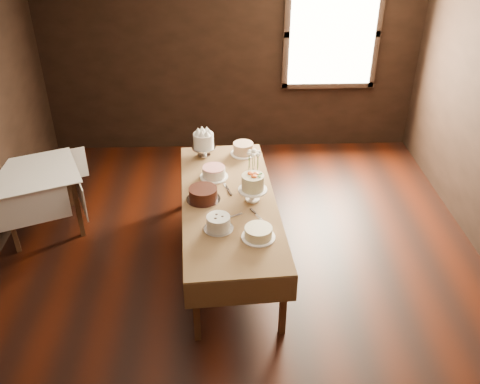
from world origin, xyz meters
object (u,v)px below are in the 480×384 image
(side_table, at_px, (36,178))
(cake_lattice, at_px, (214,173))
(cake_server_b, at_px, (259,218))
(cake_server_c, at_px, (226,187))
(cake_swirl, at_px, (218,223))
(cake_server_a, at_px, (235,215))
(cake_cream, at_px, (258,233))
(cake_flowers, at_px, (253,189))
(cake_server_d, at_px, (255,186))
(flower_vase, at_px, (253,175))
(cake_speckled, at_px, (243,149))
(cake_meringue, at_px, (204,146))
(cake_chocolate, at_px, (203,194))
(display_table, at_px, (229,204))

(side_table, distance_m, cake_lattice, 1.90)
(cake_lattice, relative_size, cake_server_b, 1.33)
(cake_lattice, height_order, cake_server_c, cake_lattice)
(cake_swirl, bearing_deg, cake_server_a, 53.14)
(cake_server_a, bearing_deg, cake_server_c, 74.41)
(cake_cream, bearing_deg, cake_flowers, 91.30)
(cake_server_d, relative_size, flower_vase, 1.65)
(cake_cream, relative_size, cake_server_d, 1.29)
(cake_swirl, height_order, cake_server_c, cake_swirl)
(side_table, distance_m, cake_server_c, 2.05)
(cake_server_c, bearing_deg, cake_swirl, 157.21)
(cake_server_b, bearing_deg, cake_speckled, 158.25)
(cake_meringue, height_order, cake_server_c, cake_meringue)
(cake_speckled, height_order, cake_server_d, cake_speckled)
(cake_chocolate, xyz_separation_m, cake_server_b, (0.52, -0.33, -0.06))
(cake_chocolate, height_order, cake_swirl, cake_swirl)
(cake_flowers, bearing_deg, display_table, 177.71)
(cake_server_c, bearing_deg, cake_server_a, 171.94)
(cake_server_a, distance_m, cake_server_b, 0.22)
(side_table, distance_m, cake_speckled, 2.24)
(cake_server_a, height_order, cake_server_c, same)
(cake_chocolate, height_order, cake_server_b, cake_chocolate)
(display_table, bearing_deg, cake_speckled, 79.15)
(side_table, distance_m, cake_meringue, 1.81)
(cake_flowers, bearing_deg, cake_server_b, -81.78)
(cake_meringue, relative_size, cake_server_d, 1.26)
(cake_server_b, bearing_deg, display_table, -165.37)
(side_table, bearing_deg, cake_swirl, -29.78)
(display_table, distance_m, cake_cream, 0.67)
(cake_server_c, height_order, flower_vase, flower_vase)
(cake_speckled, relative_size, cake_flowers, 1.06)
(cake_swirl, relative_size, flower_vase, 1.95)
(cake_flowers, xyz_separation_m, flower_vase, (0.03, 0.34, -0.05))
(cake_lattice, relative_size, cake_swirl, 1.13)
(cake_server_a, bearing_deg, cake_meringue, 80.85)
(cake_flowers, relative_size, cake_server_c, 1.20)
(side_table, bearing_deg, cake_chocolate, -19.09)
(cake_meringue, relative_size, cake_lattice, 0.95)
(cake_cream, xyz_separation_m, cake_server_c, (-0.26, 0.84, -0.05))
(cake_server_c, bearing_deg, display_table, 168.53)
(cake_lattice, bearing_deg, cake_meringue, 103.20)
(display_table, height_order, cake_cream, cake_cream)
(display_table, relative_size, cake_server_b, 9.75)
(cake_chocolate, height_order, flower_vase, flower_vase)
(cake_meringue, height_order, cake_server_d, cake_meringue)
(side_table, relative_size, cake_flowers, 3.84)
(cake_server_d, bearing_deg, cake_swirl, -171.37)
(cake_meringue, height_order, cake_server_b, cake_meringue)
(display_table, bearing_deg, cake_server_a, -78.94)
(cake_chocolate, distance_m, cake_server_b, 0.61)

